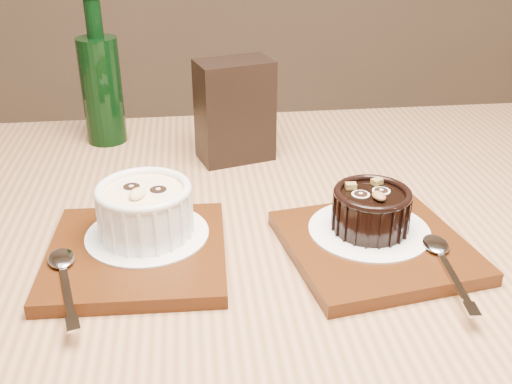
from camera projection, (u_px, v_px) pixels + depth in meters
table at (253, 302)px, 0.70m from camera, size 1.24×0.85×0.75m
tray_left at (137, 254)px, 0.62m from camera, size 0.18×0.18×0.01m
doily_left at (147, 234)px, 0.63m from camera, size 0.13×0.13×0.00m
ramekin_white at (145, 208)px, 0.62m from camera, size 0.10×0.10×0.06m
spoon_left at (65, 277)px, 0.56m from camera, size 0.06×0.14×0.01m
tray_right at (375, 246)px, 0.63m from camera, size 0.21×0.21×0.01m
doily_right at (369, 230)px, 0.64m from camera, size 0.13×0.13×0.00m
ramekin_dark at (371, 208)px, 0.63m from camera, size 0.08×0.08×0.05m
spoon_right at (447, 263)px, 0.58m from camera, size 0.03×0.13×0.01m
condiment_stand at (235, 111)px, 0.82m from camera, size 0.11×0.09×0.14m
green_bottle at (102, 86)px, 0.87m from camera, size 0.06×0.06×0.22m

